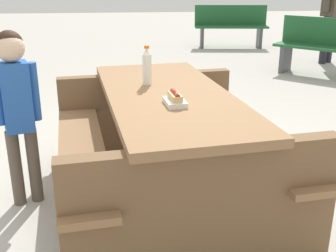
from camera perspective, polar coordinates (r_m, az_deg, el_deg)
name	(u,v)px	position (r m, az deg, el deg)	size (l,w,h in m)	color
ground_plane	(168,197)	(2.95, 0.00, -9.64)	(30.00, 30.00, 0.00)	#B7B2A8
picnic_table	(168,137)	(2.75, 0.00, -1.57)	(1.96, 1.62, 0.75)	olive
soda_bottle	(147,67)	(2.83, -2.87, 8.04)	(0.06, 0.06, 0.26)	silver
hotdog_tray	(175,100)	(2.40, 0.95, 3.61)	(0.19, 0.13, 0.08)	white
child_in_coat	(16,98)	(2.78, -19.90, 3.64)	(0.21, 0.27, 1.14)	brown
park_bench_near	(231,25)	(9.11, 8.51, 13.37)	(0.58, 1.54, 0.85)	#1E592D
park_bench_mid	(328,46)	(6.76, 20.83, 10.09)	(1.32, 1.36, 0.85)	#1E592D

